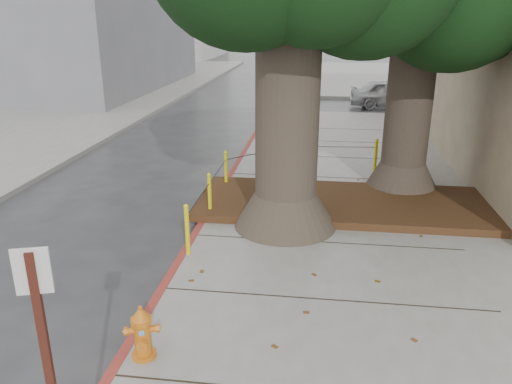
{
  "coord_description": "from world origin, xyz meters",
  "views": [
    {
      "loc": [
        0.34,
        -6.54,
        4.14
      ],
      "look_at": [
        -0.79,
        1.95,
        1.1
      ],
      "focal_mm": 35.0,
      "sensor_mm": 36.0,
      "label": 1
    }
  ],
  "objects_px": {
    "fire_hydrant": "(142,333)",
    "car_silver": "(392,94)",
    "car_dark": "(87,88)",
    "signpost": "(51,380)"
  },
  "relations": [
    {
      "from": "fire_hydrant",
      "to": "car_silver",
      "type": "bearing_deg",
      "value": 56.89
    },
    {
      "from": "fire_hydrant",
      "to": "car_dark",
      "type": "relative_size",
      "value": 0.18
    },
    {
      "from": "fire_hydrant",
      "to": "car_dark",
      "type": "height_order",
      "value": "car_dark"
    },
    {
      "from": "fire_hydrant",
      "to": "car_dark",
      "type": "bearing_deg",
      "value": 99.22
    },
    {
      "from": "fire_hydrant",
      "to": "signpost",
      "type": "height_order",
      "value": "signpost"
    },
    {
      "from": "car_dark",
      "to": "car_silver",
      "type": "bearing_deg",
      "value": -3.12
    },
    {
      "from": "signpost",
      "to": "car_dark",
      "type": "relative_size",
      "value": 0.64
    },
    {
      "from": "car_silver",
      "to": "fire_hydrant",
      "type": "bearing_deg",
      "value": 163.73
    },
    {
      "from": "fire_hydrant",
      "to": "signpost",
      "type": "bearing_deg",
      "value": -104.18
    },
    {
      "from": "fire_hydrant",
      "to": "signpost",
      "type": "xyz_separation_m",
      "value": [
        0.13,
        -2.11,
        1.08
      ]
    }
  ]
}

